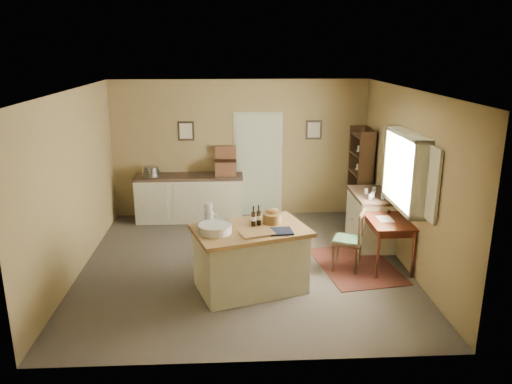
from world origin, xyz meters
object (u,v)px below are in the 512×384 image
right_cabinet (370,218)px  shelving_unit (363,175)px  sideboard (190,196)px  desk_chair (347,241)px  work_island (250,257)px  writing_desk (388,225)px

right_cabinet → shelving_unit: (0.15, 1.20, 0.45)m
sideboard → shelving_unit: bearing=-3.4°
sideboard → desk_chair: bearing=-43.2°
work_island → right_cabinet: work_island is taller
shelving_unit → writing_desk: bearing=-94.0°
work_island → writing_desk: size_ratio=1.77×
work_island → sideboard: bearing=91.5°
work_island → writing_desk: 2.26m
sideboard → writing_desk: size_ratio=2.11×
desk_chair → right_cabinet: 1.19m
work_island → shelving_unit: bearing=32.7°
desk_chair → writing_desk: bearing=32.1°
desk_chair → right_cabinet: bearing=81.4°
writing_desk → shelving_unit: (0.15, 2.12, 0.23)m
sideboard → right_cabinet: sideboard is taller
work_island → right_cabinet: bearing=18.7°
writing_desk → right_cabinet: bearing=90.0°
work_island → desk_chair: work_island is taller
sideboard → desk_chair: sideboard is taller
work_island → sideboard: (-1.06, 2.99, -0.00)m
work_island → shelving_unit: shelving_unit is taller
sideboard → writing_desk: 3.95m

